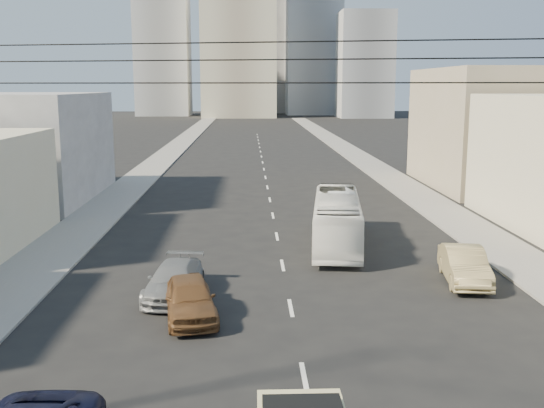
{
  "coord_description": "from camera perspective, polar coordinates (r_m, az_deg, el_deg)",
  "views": [
    {
      "loc": [
        -1.62,
        -9.63,
        8.55
      ],
      "look_at": [
        -0.61,
        17.45,
        3.5
      ],
      "focal_mm": 42.0,
      "sensor_mm": 36.0,
      "label": 1
    }
  ],
  "objects": [
    {
      "name": "sidewalk_left",
      "position": [
        80.72,
        -9.38,
        4.38
      ],
      "size": [
        3.5,
        180.0,
        0.12
      ],
      "primitive_type": "cube",
      "color": "gray",
      "rests_on": "ground"
    },
    {
      "name": "sidewalk_right",
      "position": [
        81.19,
        7.36,
        4.47
      ],
      "size": [
        3.5,
        180.0,
        0.12
      ],
      "primitive_type": "cube",
      "color": "gray",
      "rests_on": "ground"
    },
    {
      "name": "lane_dashes",
      "position": [
        63.23,
        -0.66,
        2.79
      ],
      "size": [
        0.15,
        104.0,
        0.01
      ],
      "color": "silver",
      "rests_on": "ground"
    },
    {
      "name": "city_bus",
      "position": [
        34.44,
        5.84,
        -1.44
      ],
      "size": [
        3.67,
        10.43,
        2.84
      ],
      "primitive_type": "imported",
      "rotation": [
        0.0,
        0.0,
        -0.13
      ],
      "color": "white",
      "rests_on": "ground"
    },
    {
      "name": "sedan_brown",
      "position": [
        24.11,
        -7.41,
        -8.36
      ],
      "size": [
        2.6,
        4.76,
        1.54
      ],
      "primitive_type": "imported",
      "rotation": [
        0.0,
        0.0,
        0.18
      ],
      "color": "brown",
      "rests_on": "ground"
    },
    {
      "name": "sedan_tan",
      "position": [
        29.33,
        16.87,
        -5.27
      ],
      "size": [
        2.28,
        4.9,
        1.56
      ],
      "primitive_type": "imported",
      "rotation": [
        0.0,
        0.0,
        -0.14
      ],
      "color": "tan",
      "rests_on": "ground"
    },
    {
      "name": "sedan_grey",
      "position": [
        26.58,
        -8.77,
        -6.78
      ],
      "size": [
        2.46,
        4.92,
        1.37
      ],
      "primitive_type": "imported",
      "rotation": [
        0.0,
        0.0,
        -0.12
      ],
      "color": "slate",
      "rests_on": "ground"
    },
    {
      "name": "overhead_wires",
      "position": [
        11.26,
        6.3,
        12.62
      ],
      "size": [
        23.01,
        5.02,
        0.72
      ],
      "color": "black",
      "rests_on": "ground"
    },
    {
      "name": "bldg_right_far",
      "position": [
        57.93,
        19.9,
        6.42
      ],
      "size": [
        12.0,
        16.0,
        10.0
      ],
      "primitive_type": "cube",
      "color": "#9C9172",
      "rests_on": "ground"
    },
    {
      "name": "bldg_left_far",
      "position": [
        52.01,
        -22.33,
        4.75
      ],
      "size": [
        12.0,
        16.0,
        8.0
      ],
      "primitive_type": "cube",
      "color": "gray",
      "rests_on": "ground"
    },
    {
      "name": "high_rise_tower",
      "position": [
        180.92,
        -3.03,
        17.35
      ],
      "size": [
        20.0,
        20.0,
        60.0
      ],
      "primitive_type": "cube",
      "color": "tan",
      "rests_on": "ground"
    },
    {
      "name": "midrise_ne",
      "position": [
        195.95,
        3.7,
        13.89
      ],
      "size": [
        16.0,
        16.0,
        40.0
      ],
      "primitive_type": "cube",
      "color": "gray",
      "rests_on": "ground"
    },
    {
      "name": "midrise_nw",
      "position": [
        191.38,
        -9.72,
        12.94
      ],
      "size": [
        15.0,
        15.0,
        34.0
      ],
      "primitive_type": "cube",
      "color": "gray",
      "rests_on": "ground"
    },
    {
      "name": "midrise_back",
      "position": [
        210.2,
        -0.07,
        14.23
      ],
      "size": [
        18.0,
        18.0,
        44.0
      ],
      "primitive_type": "cube",
      "color": "gray",
      "rests_on": "ground"
    },
    {
      "name": "midrise_east",
      "position": [
        177.55,
        8.29,
        12.21
      ],
      "size": [
        14.0,
        14.0,
        28.0
      ],
      "primitive_type": "cube",
      "color": "gray",
      "rests_on": "ground"
    }
  ]
}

